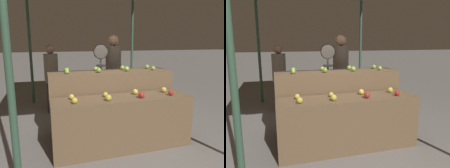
% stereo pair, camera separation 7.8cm
% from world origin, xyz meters
% --- Properties ---
extents(ground_plane, '(60.00, 60.00, 0.00)m').
position_xyz_m(ground_plane, '(0.00, 0.00, 0.00)').
color(ground_plane, slate).
extents(display_counter_front, '(2.10, 0.55, 0.80)m').
position_xyz_m(display_counter_front, '(0.00, 0.00, 0.40)').
color(display_counter_front, brown).
rests_on(display_counter_front, ground_plane).
extents(display_counter_back, '(2.10, 0.55, 1.11)m').
position_xyz_m(display_counter_back, '(0.00, 0.60, 0.56)').
color(display_counter_back, brown).
rests_on(display_counter_back, ground_plane).
extents(apple_front_0, '(0.08, 0.08, 0.08)m').
position_xyz_m(apple_front_0, '(-0.73, -0.11, 0.84)').
color(apple_front_0, gold).
rests_on(apple_front_0, display_counter_front).
extents(apple_front_1, '(0.09, 0.09, 0.09)m').
position_xyz_m(apple_front_1, '(-0.26, -0.11, 0.84)').
color(apple_front_1, gold).
rests_on(apple_front_1, display_counter_front).
extents(apple_front_2, '(0.09, 0.09, 0.09)m').
position_xyz_m(apple_front_2, '(0.25, -0.12, 0.84)').
color(apple_front_2, '#AD281E').
rests_on(apple_front_2, display_counter_front).
extents(apple_front_3, '(0.08, 0.08, 0.08)m').
position_xyz_m(apple_front_3, '(0.75, -0.11, 0.84)').
color(apple_front_3, '#AD281E').
rests_on(apple_front_3, display_counter_front).
extents(apple_front_4, '(0.08, 0.08, 0.08)m').
position_xyz_m(apple_front_4, '(-0.74, 0.11, 0.84)').
color(apple_front_4, gold).
rests_on(apple_front_4, display_counter_front).
extents(apple_front_5, '(0.07, 0.07, 0.07)m').
position_xyz_m(apple_front_5, '(-0.24, 0.10, 0.84)').
color(apple_front_5, gold).
rests_on(apple_front_5, display_counter_front).
extents(apple_front_6, '(0.08, 0.08, 0.08)m').
position_xyz_m(apple_front_6, '(0.25, 0.12, 0.84)').
color(apple_front_6, yellow).
rests_on(apple_front_6, display_counter_front).
extents(apple_front_7, '(0.09, 0.09, 0.09)m').
position_xyz_m(apple_front_7, '(0.75, 0.10, 0.84)').
color(apple_front_7, gold).
rests_on(apple_front_7, display_counter_front).
extents(apple_back_0, '(0.07, 0.07, 0.07)m').
position_xyz_m(apple_back_0, '(-0.75, 0.49, 1.15)').
color(apple_back_0, '#8EB247').
rests_on(apple_back_0, display_counter_back).
extents(apple_back_1, '(0.08, 0.08, 0.08)m').
position_xyz_m(apple_back_1, '(-0.24, 0.49, 1.15)').
color(apple_back_1, '#7AA338').
rests_on(apple_back_1, display_counter_back).
extents(apple_back_2, '(0.09, 0.09, 0.09)m').
position_xyz_m(apple_back_2, '(0.26, 0.50, 1.15)').
color(apple_back_2, '#8EB247').
rests_on(apple_back_2, display_counter_back).
extents(apple_back_3, '(0.07, 0.07, 0.07)m').
position_xyz_m(apple_back_3, '(0.75, 0.49, 1.15)').
color(apple_back_3, '#8EB247').
rests_on(apple_back_3, display_counter_back).
extents(apple_back_4, '(0.09, 0.09, 0.09)m').
position_xyz_m(apple_back_4, '(-0.74, 0.72, 1.15)').
color(apple_back_4, '#84AD3D').
rests_on(apple_back_4, display_counter_back).
extents(apple_back_5, '(0.08, 0.08, 0.08)m').
position_xyz_m(apple_back_5, '(-0.24, 0.71, 1.15)').
color(apple_back_5, '#8EB247').
rests_on(apple_back_5, display_counter_back).
extents(apple_back_6, '(0.08, 0.08, 0.08)m').
position_xyz_m(apple_back_6, '(0.25, 0.71, 1.15)').
color(apple_back_6, '#8EB247').
rests_on(apple_back_6, display_counter_back).
extents(apple_back_7, '(0.08, 0.08, 0.08)m').
position_xyz_m(apple_back_7, '(0.74, 0.71, 1.15)').
color(apple_back_7, '#84AD3D').
rests_on(apple_back_7, display_counter_back).
extents(produce_scale, '(0.29, 0.20, 1.56)m').
position_xyz_m(produce_scale, '(-0.01, 1.26, 1.14)').
color(produce_scale, '#99999E').
rests_on(produce_scale, ground_plane).
extents(person_vendor_at_scale, '(0.39, 0.39, 1.75)m').
position_xyz_m(person_vendor_at_scale, '(0.35, 1.55, 1.02)').
color(person_vendor_at_scale, '#2D2D38').
rests_on(person_vendor_at_scale, ground_plane).
extents(person_customer_left, '(0.35, 0.35, 1.54)m').
position_xyz_m(person_customer_left, '(-0.94, 2.06, 0.90)').
color(person_customer_left, '#2D2D38').
rests_on(person_customer_left, ground_plane).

